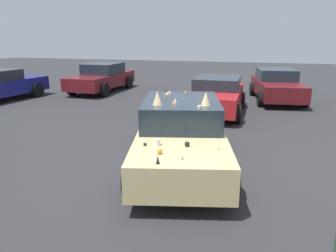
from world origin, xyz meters
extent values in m
plane|color=#2D2D30|center=(0.00, 0.00, 0.00)|extent=(60.00, 60.00, 0.00)
cube|color=#D8BC7F|center=(0.00, 0.00, 0.59)|extent=(4.91, 2.79, 0.63)
cube|color=#1E2833|center=(0.29, 0.07, 1.18)|extent=(2.49, 2.11, 0.55)
cylinder|color=black|center=(-1.19, -1.22, 0.33)|extent=(0.69, 0.36, 0.65)
cylinder|color=black|center=(-1.60, 0.59, 0.33)|extent=(0.69, 0.36, 0.65)
cylinder|color=black|center=(1.60, -0.59, 0.33)|extent=(0.69, 0.36, 0.65)
cylinder|color=black|center=(1.19, 1.22, 0.33)|extent=(0.69, 0.36, 0.65)
ellipsoid|color=black|center=(-0.08, -0.95, 0.58)|extent=(0.12, 0.05, 0.11)
ellipsoid|color=black|center=(-0.93, 0.72, 0.44)|extent=(0.10, 0.04, 0.12)
ellipsoid|color=black|center=(0.85, 1.13, 0.59)|extent=(0.15, 0.05, 0.09)
ellipsoid|color=black|center=(-0.02, -0.94, 0.63)|extent=(0.19, 0.06, 0.09)
ellipsoid|color=black|center=(0.36, 1.02, 0.48)|extent=(0.13, 0.05, 0.11)
ellipsoid|color=black|center=(0.27, -0.87, 0.42)|extent=(0.11, 0.04, 0.13)
ellipsoid|color=black|center=(-0.29, -1.00, 0.44)|extent=(0.10, 0.04, 0.14)
ellipsoid|color=black|center=(-1.04, 0.70, 0.60)|extent=(0.16, 0.06, 0.11)
ellipsoid|color=black|center=(1.63, 1.31, 0.73)|extent=(0.18, 0.06, 0.08)
ellipsoid|color=black|center=(1.61, 1.30, 0.48)|extent=(0.17, 0.06, 0.09)
ellipsoid|color=black|center=(0.76, 1.11, 0.54)|extent=(0.17, 0.06, 0.14)
ellipsoid|color=black|center=(0.37, -0.85, 0.77)|extent=(0.18, 0.06, 0.11)
cone|color=gray|center=(-1.88, -0.46, 0.95)|extent=(0.07, 0.07, 0.08)
sphere|color=black|center=(-1.23, -0.40, 0.96)|extent=(0.09, 0.09, 0.09)
cylinder|color=silver|center=(-1.32, 0.13, 0.97)|extent=(0.13, 0.13, 0.12)
cone|color=tan|center=(-1.28, -0.96, 0.95)|extent=(0.13, 0.13, 0.08)
cone|color=black|center=(-2.15, -0.12, 0.97)|extent=(0.09, 0.09, 0.12)
cone|color=silver|center=(-1.96, -0.03, 0.95)|extent=(0.11, 0.11, 0.08)
sphere|color=orange|center=(-1.73, -0.03, 0.96)|extent=(0.10, 0.10, 0.10)
sphere|color=black|center=(-1.40, 0.35, 0.94)|extent=(0.06, 0.06, 0.06)
cone|color=orange|center=(-0.26, 0.11, 1.51)|extent=(0.08, 0.08, 0.10)
cone|color=silver|center=(1.06, 0.55, 1.49)|extent=(0.08, 0.08, 0.06)
cone|color=gray|center=(0.87, 0.57, 1.48)|extent=(0.12, 0.12, 0.05)
cylinder|color=silver|center=(-0.53, -0.48, 1.49)|extent=(0.07, 0.07, 0.06)
cone|color=silver|center=(-0.08, 0.11, 1.52)|extent=(0.06, 0.06, 0.12)
cylinder|color=#51381E|center=(0.94, 0.62, 1.51)|extent=(0.06, 0.06, 0.10)
cone|color=#51381E|center=(0.15, -0.36, 1.48)|extent=(0.09, 0.09, 0.05)
cylinder|color=#A87A38|center=(0.26, 0.44, 1.51)|extent=(0.08, 0.08, 0.11)
cylinder|color=#A87A38|center=(0.96, 0.11, 1.49)|extent=(0.08, 0.08, 0.07)
cone|color=#D8BC7F|center=(-0.18, -0.55, 1.60)|extent=(0.19, 0.19, 0.28)
cone|color=#D8BC7F|center=(-0.40, 0.42, 1.60)|extent=(0.19, 0.19, 0.28)
cube|color=#5B1419|center=(8.61, 6.27, 0.60)|extent=(4.59, 1.96, 0.62)
cube|color=#1E2833|center=(8.83, 6.27, 1.18)|extent=(1.98, 1.71, 0.53)
cylinder|color=black|center=(7.17, 5.42, 0.34)|extent=(0.69, 0.25, 0.68)
cylinder|color=black|center=(7.24, 7.24, 0.34)|extent=(0.69, 0.25, 0.68)
cylinder|color=black|center=(9.98, 5.31, 0.34)|extent=(0.69, 0.25, 0.68)
cylinder|color=black|center=(10.05, 7.13, 0.34)|extent=(0.69, 0.25, 0.68)
cube|color=#5B1419|center=(8.33, -2.47, 0.59)|extent=(4.35, 2.30, 0.65)
cube|color=#1E2833|center=(8.72, -2.41, 1.15)|extent=(2.05, 1.83, 0.48)
cylinder|color=black|center=(7.18, -3.52, 0.31)|extent=(0.64, 0.31, 0.62)
cylinder|color=black|center=(6.93, -1.78, 0.31)|extent=(0.64, 0.31, 0.62)
cylinder|color=black|center=(9.73, -3.15, 0.31)|extent=(0.64, 0.31, 0.62)
cylinder|color=black|center=(9.47, -1.41, 0.31)|extent=(0.64, 0.31, 0.62)
cylinder|color=black|center=(6.57, 10.23, 0.33)|extent=(0.68, 0.32, 0.65)
cylinder|color=black|center=(6.29, 8.50, 0.33)|extent=(0.68, 0.32, 0.65)
cube|color=red|center=(5.25, -0.14, 0.59)|extent=(4.03, 1.79, 0.64)
cube|color=#1E2833|center=(5.53, -0.14, 1.12)|extent=(1.97, 1.64, 0.42)
cylinder|color=black|center=(3.99, -1.03, 0.32)|extent=(0.64, 0.23, 0.64)
cylinder|color=black|center=(4.01, 0.78, 0.32)|extent=(0.64, 0.23, 0.64)
cylinder|color=black|center=(6.48, -1.05, 0.32)|extent=(0.64, 0.23, 0.64)
cylinder|color=black|center=(6.50, 0.75, 0.32)|extent=(0.64, 0.23, 0.64)
camera|label=1|loc=(-6.56, -1.50, 2.84)|focal=33.96mm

